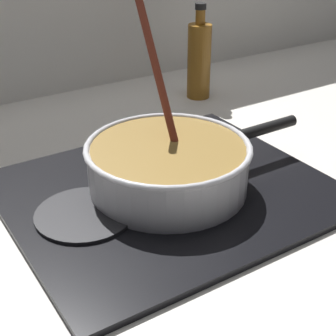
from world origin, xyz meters
TOP-DOWN VIEW (x-y plane):
  - ground at (0.00, 0.00)m, footprint 2.40×1.60m
  - hob_plate at (-0.05, 0.18)m, footprint 0.56×0.48m
  - burner_ring at (-0.05, 0.18)m, footprint 0.18×0.18m
  - spare_burner at (-0.21, 0.18)m, footprint 0.16×0.16m
  - cooking_pan at (-0.05, 0.18)m, footprint 0.45×0.29m
  - sauce_bottle at (0.29, 0.56)m, footprint 0.06×0.06m

SIDE VIEW (x-z plane):
  - ground at x=0.00m, z-range -0.04..0.00m
  - hob_plate at x=-0.05m, z-range 0.00..0.01m
  - spare_burner at x=-0.21m, z-range 0.01..0.02m
  - burner_ring at x=-0.05m, z-range 0.01..0.02m
  - cooking_pan at x=-0.05m, z-range -0.10..0.22m
  - sauce_bottle at x=0.29m, z-range -0.02..0.22m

